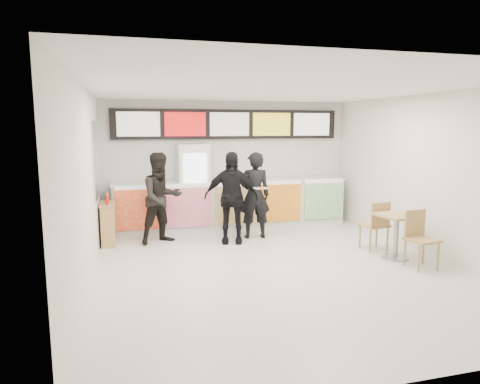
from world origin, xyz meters
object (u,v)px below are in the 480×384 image
object	(u,v)px
service_counter	(232,204)
customer_left	(161,198)
cafe_table	(397,228)
customer_mid	(231,198)
condiment_ledge	(108,223)
customer_main	(254,195)
drinks_fridge	(193,187)

from	to	relation	value
service_counter	customer_left	world-z (taller)	customer_left
cafe_table	service_counter	bearing A→B (deg)	117.84
customer_left	customer_mid	world-z (taller)	customer_mid
customer_mid	condiment_ledge	bearing A→B (deg)	-178.42
customer_left	service_counter	bearing A→B (deg)	7.33
customer_main	customer_left	size ratio (longest dim) A/B	0.99
customer_mid	cafe_table	world-z (taller)	customer_mid
customer_main	customer_mid	xyz separation A→B (m)	(-0.58, -0.24, 0.02)
service_counter	customer_mid	xyz separation A→B (m)	(-0.36, -1.33, 0.37)
customer_left	customer_mid	bearing A→B (deg)	-36.42
service_counter	drinks_fridge	distance (m)	1.03
customer_main	customer_mid	world-z (taller)	customer_mid
customer_left	cafe_table	distance (m)	4.61
service_counter	condiment_ledge	distance (m)	2.93
customer_mid	condiment_ledge	size ratio (longest dim) A/B	1.86
cafe_table	condiment_ledge	bearing A→B (deg)	147.09
customer_main	customer_mid	bearing A→B (deg)	27.74
condiment_ledge	customer_left	bearing A→B (deg)	-9.18
customer_left	customer_mid	xyz separation A→B (m)	(1.38, -0.36, 0.01)
customer_left	cafe_table	bearing A→B (deg)	-50.41
drinks_fridge	customer_left	world-z (taller)	drinks_fridge
drinks_fridge	service_counter	bearing A→B (deg)	-0.99
customer_main	customer_mid	size ratio (longest dim) A/B	0.98
service_counter	customer_main	world-z (taller)	customer_main
cafe_table	condiment_ledge	xyz separation A→B (m)	(-5.11, 2.38, -0.13)
drinks_fridge	customer_mid	distance (m)	1.47
drinks_fridge	condiment_ledge	size ratio (longest dim) A/B	1.96
customer_main	condiment_ledge	size ratio (longest dim) A/B	1.83
service_counter	cafe_table	distance (m)	3.92
customer_left	cafe_table	world-z (taller)	customer_left
customer_main	condiment_ledge	world-z (taller)	customer_main
drinks_fridge	customer_main	xyz separation A→B (m)	(1.15, -1.11, -0.07)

